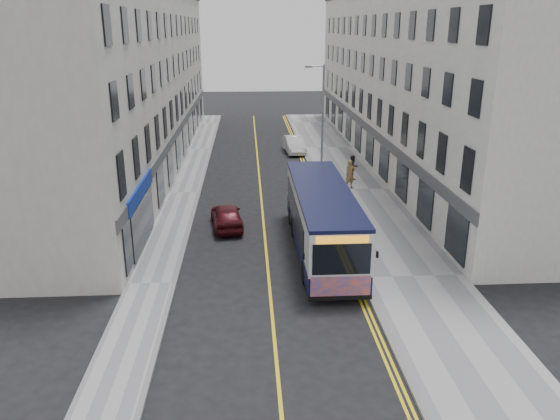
{
  "coord_description": "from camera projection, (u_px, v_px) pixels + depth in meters",
  "views": [
    {
      "loc": [
        -0.81,
        -22.26,
        10.39
      ],
      "look_at": [
        0.76,
        3.63,
        1.6
      ],
      "focal_mm": 35.0,
      "sensor_mm": 36.0,
      "label": 1
    }
  ],
  "objects": [
    {
      "name": "kerb_east",
      "position": [
        321.0,
        190.0,
        35.97
      ],
      "size": [
        0.18,
        64.0,
        0.13
      ],
      "primitive_type": "cube",
      "color": "slate",
      "rests_on": "ground"
    },
    {
      "name": "bicycle",
      "position": [
        352.0,
        230.0,
        27.57
      ],
      "size": [
        1.88,
        0.95,
        0.94
      ],
      "primitive_type": "imported",
      "rotation": [
        0.0,
        0.0,
        1.38
      ],
      "color": "black",
      "rests_on": "pavement_east"
    },
    {
      "name": "pavement_east",
      "position": [
        355.0,
        190.0,
        36.1
      ],
      "size": [
        4.5,
        64.0,
        0.12
      ],
      "primitive_type": "cube",
      "color": "#969699",
      "rests_on": "ground"
    },
    {
      "name": "streetlamp",
      "position": [
        321.0,
        120.0,
        36.49
      ],
      "size": [
        1.32,
        0.18,
        8.0
      ],
      "color": "gray",
      "rests_on": "ground"
    },
    {
      "name": "ground",
      "position": [
        268.0,
        270.0,
        24.42
      ],
      "size": [
        140.0,
        140.0,
        0.0
      ],
      "primitive_type": "plane",
      "color": "black",
      "rests_on": "ground"
    },
    {
      "name": "road_dbl_yellow_inner",
      "position": [
        314.0,
        192.0,
        35.97
      ],
      "size": [
        0.1,
        64.0,
        0.01
      ],
      "primitive_type": "cube",
      "color": "yellow",
      "rests_on": "ground"
    },
    {
      "name": "kerb_west",
      "position": [
        199.0,
        193.0,
        35.51
      ],
      "size": [
        0.18,
        64.0,
        0.13
      ],
      "primitive_type": "cube",
      "color": "slate",
      "rests_on": "ground"
    },
    {
      "name": "terrace_west",
      "position": [
        139.0,
        79.0,
        41.67
      ],
      "size": [
        6.0,
        46.0,
        13.0
      ],
      "primitive_type": "cube",
      "color": "silver",
      "rests_on": "ground"
    },
    {
      "name": "car_maroon",
      "position": [
        227.0,
        216.0,
        29.38
      ],
      "size": [
        2.04,
        4.06,
        1.33
      ],
      "primitive_type": "imported",
      "rotation": [
        0.0,
        0.0,
        3.27
      ],
      "color": "#450B10",
      "rests_on": "ground"
    },
    {
      "name": "pavement_west",
      "position": [
        184.0,
        193.0,
        35.46
      ],
      "size": [
        2.0,
        64.0,
        0.12
      ],
      "primitive_type": "cube",
      "color": "#969699",
      "rests_on": "ground"
    },
    {
      "name": "terrace_east",
      "position": [
        403.0,
        78.0,
        42.85
      ],
      "size": [
        6.0,
        46.0,
        13.0
      ],
      "primitive_type": "cube",
      "color": "white",
      "rests_on": "ground"
    },
    {
      "name": "city_bus",
      "position": [
        322.0,
        218.0,
        25.82
      ],
      "size": [
        2.56,
        10.96,
        3.18
      ],
      "color": "black",
      "rests_on": "ground"
    },
    {
      "name": "pedestrian_far",
      "position": [
        353.0,
        168.0,
        37.88
      ],
      "size": [
        1.08,
        1.01,
        1.77
      ],
      "primitive_type": "imported",
      "rotation": [
        0.0,
        0.0,
        0.52
      ],
      "color": "black",
      "rests_on": "pavement_east"
    },
    {
      "name": "road_dbl_yellow_outer",
      "position": [
        317.0,
        191.0,
        35.98
      ],
      "size": [
        0.1,
        64.0,
        0.01
      ],
      "primitive_type": "cube",
      "color": "yellow",
      "rests_on": "ground"
    },
    {
      "name": "pedestrian_near",
      "position": [
        350.0,
        174.0,
        36.02
      ],
      "size": [
        0.81,
        0.68,
        1.91
      ],
      "primitive_type": "imported",
      "rotation": [
        0.0,
        0.0,
        0.37
      ],
      "color": "olive",
      "rests_on": "pavement_east"
    },
    {
      "name": "road_centre_line",
      "position": [
        261.0,
        192.0,
        35.76
      ],
      "size": [
        0.12,
        64.0,
        0.01
      ],
      "primitive_type": "cube",
      "color": "yellow",
      "rests_on": "ground"
    },
    {
      "name": "car_white",
      "position": [
        294.0,
        145.0,
        46.77
      ],
      "size": [
        1.79,
        4.32,
        1.39
      ],
      "primitive_type": "imported",
      "rotation": [
        0.0,
        0.0,
        0.08
      ],
      "color": "silver",
      "rests_on": "ground"
    }
  ]
}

